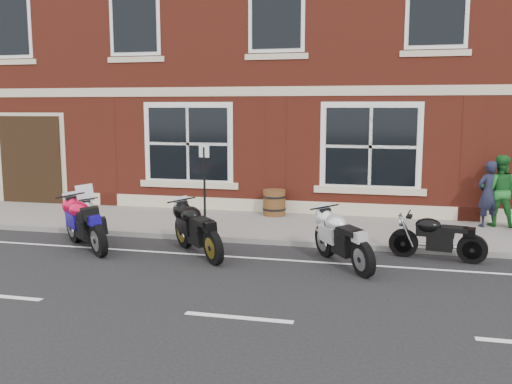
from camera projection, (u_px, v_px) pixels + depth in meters
ground at (279, 263)px, 11.05m from camera, size 80.00×80.00×0.00m
sidewalk at (303, 228)px, 13.92m from camera, size 30.00×3.00×0.12m
kerb at (292, 243)px, 12.40m from camera, size 30.00×0.16×0.12m
pub_building at (338, 21)px, 20.25m from camera, size 24.00×12.00×12.00m
moto_touring_silver at (92, 221)px, 12.49m from camera, size 1.14×1.66×1.26m
moto_sport_red at (86, 222)px, 12.07m from camera, size 1.77×1.58×1.01m
moto_sport_black at (198, 228)px, 11.54m from camera, size 1.58×1.72×0.99m
moto_sport_silver at (344, 237)px, 10.78m from camera, size 1.29×1.87×0.97m
moto_naked_black at (436, 236)px, 11.20m from camera, size 1.86×0.45×0.84m
pedestrian_left at (488, 194)px, 13.68m from camera, size 0.70×0.63×1.60m
pedestrian_right at (499, 191)px, 13.76m from camera, size 0.94×0.78×1.73m
barrel_planter at (274, 203)px, 15.17m from camera, size 0.62×0.62×0.69m
parking_sign at (204, 182)px, 12.94m from camera, size 0.27×0.12×2.03m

